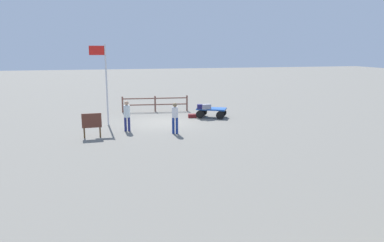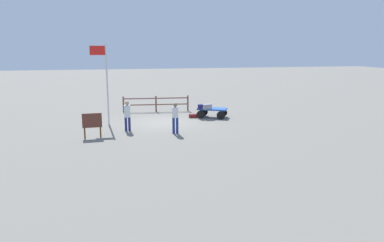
{
  "view_description": "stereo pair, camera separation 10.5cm",
  "coord_description": "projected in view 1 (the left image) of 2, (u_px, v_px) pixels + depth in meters",
  "views": [
    {
      "loc": [
        3.5,
        22.23,
        4.58
      ],
      "look_at": [
        -0.42,
        6.0,
        1.22
      ],
      "focal_mm": 34.01,
      "sensor_mm": 36.0,
      "label": 1
    },
    {
      "loc": [
        3.39,
        22.26,
        4.58
      ],
      "look_at": [
        -0.42,
        6.0,
        1.22
      ],
      "focal_mm": 34.01,
      "sensor_mm": 36.0,
      "label": 2
    }
  ],
  "objects": [
    {
      "name": "luggage_cart",
      "position": [
        211.0,
        111.0,
        24.35
      ],
      "size": [
        2.19,
        1.87,
        0.64
      ],
      "color": "#2356B2",
      "rests_on": "ground"
    },
    {
      "name": "suitcase_olive",
      "position": [
        192.0,
        116.0,
        24.38
      ],
      "size": [
        0.61,
        0.44,
        0.24
      ],
      "color": "maroon",
      "rests_on": "ground"
    },
    {
      "name": "signboard",
      "position": [
        92.0,
        122.0,
        18.73
      ],
      "size": [
        0.99,
        0.11,
        1.29
      ],
      "color": "#4C3319",
      "rests_on": "ground"
    },
    {
      "name": "flagpole",
      "position": [
        104.0,
        78.0,
        21.44
      ],
      "size": [
        0.96,
        0.1,
        4.82
      ],
      "color": "silver",
      "rests_on": "ground"
    },
    {
      "name": "worker_lead",
      "position": [
        175.0,
        116.0,
        19.63
      ],
      "size": [
        0.43,
        0.43,
        1.7
      ],
      "color": "navy",
      "rests_on": "ground"
    },
    {
      "name": "ground_plane",
      "position": [
        163.0,
        122.0,
        22.89
      ],
      "size": [
        120.0,
        120.0,
        0.0
      ],
      "primitive_type": "plane",
      "color": "slate"
    },
    {
      "name": "worker_trailing",
      "position": [
        127.0,
        113.0,
        20.24
      ],
      "size": [
        0.43,
        0.43,
        1.71
      ],
      "color": "navy",
      "rests_on": "ground"
    },
    {
      "name": "suitcase_grey",
      "position": [
        201.0,
        107.0,
        23.97
      ],
      "size": [
        0.55,
        0.36,
        0.3
      ],
      "color": "#1C1A53",
      "rests_on": "luggage_cart"
    },
    {
      "name": "wooden_fence",
      "position": [
        155.0,
        103.0,
        26.57
      ],
      "size": [
        4.8,
        0.56,
        1.15
      ],
      "color": "brown",
      "rests_on": "ground"
    },
    {
      "name": "suitcase_navy",
      "position": [
        206.0,
        107.0,
        23.91
      ],
      "size": [
        0.61,
        0.4,
        0.32
      ],
      "color": "gray",
      "rests_on": "luggage_cart"
    }
  ]
}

